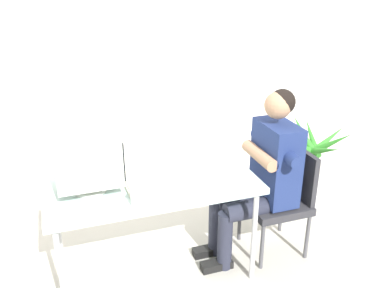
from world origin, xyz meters
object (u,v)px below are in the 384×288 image
(potted_plant, at_px, (311,166))
(desk_mug, at_px, (137,198))
(person_seated, at_px, (263,172))
(crt_monitor, at_px, (88,159))
(office_chair, at_px, (283,195))
(keyboard, at_px, (135,182))
(desk, at_px, (154,191))

(potted_plant, relative_size, desk_mug, 9.15)
(person_seated, bearing_deg, crt_monitor, 178.67)
(crt_monitor, relative_size, office_chair, 0.49)
(person_seated, relative_size, desk_mug, 13.90)
(keyboard, xyz_separation_m, office_chair, (1.12, -0.02, -0.30))
(person_seated, xyz_separation_m, potted_plant, (0.76, 0.47, -0.28))
(desk, relative_size, desk_mug, 14.86)
(office_chair, distance_m, potted_plant, 0.74)
(keyboard, height_order, potted_plant, potted_plant)
(person_seated, relative_size, potted_plant, 1.52)
(office_chair, bearing_deg, desk, -179.16)
(crt_monitor, height_order, potted_plant, crt_monitor)
(crt_monitor, relative_size, potted_plant, 0.47)
(person_seated, bearing_deg, desk_mug, -166.39)
(desk, bearing_deg, keyboard, 163.98)
(crt_monitor, height_order, office_chair, crt_monitor)
(person_seated, height_order, potted_plant, person_seated)
(office_chair, xyz_separation_m, person_seated, (-0.19, -0.00, 0.23))
(office_chair, height_order, potted_plant, potted_plant)
(keyboard, bearing_deg, office_chair, -0.88)
(potted_plant, height_order, desk_mug, potted_plant)
(office_chair, height_order, desk_mug, desk_mug)
(office_chair, relative_size, potted_plant, 0.96)
(crt_monitor, height_order, desk_mug, crt_monitor)
(office_chair, height_order, person_seated, person_seated)
(desk, distance_m, office_chair, 1.04)
(desk, height_order, desk_mug, desk_mug)
(desk, height_order, person_seated, person_seated)
(desk, bearing_deg, office_chair, 0.84)
(desk, distance_m, keyboard, 0.14)
(crt_monitor, relative_size, keyboard, 0.85)
(desk, bearing_deg, person_seated, 1.03)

